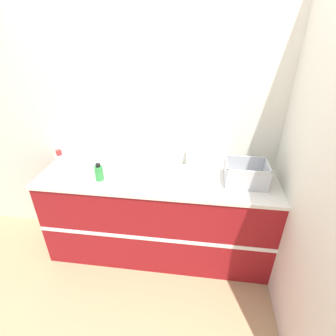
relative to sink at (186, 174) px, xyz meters
name	(u,v)px	position (x,y,z in m)	size (l,w,h in m)	color
ground_plane	(154,272)	(-0.25, -0.36, -0.91)	(12.00, 12.00, 0.00)	tan
wall_back	(162,122)	(-0.25, 0.25, 0.39)	(4.51, 0.06, 2.60)	beige
wall_right	(296,142)	(0.84, -0.07, 0.39)	(0.06, 2.57, 2.60)	beige
counter_cabinet	(158,217)	(-0.25, -0.07, -0.46)	(2.13, 0.60, 0.89)	maroon
sink	(186,174)	(0.00, 0.00, 0.00)	(0.55, 0.34, 0.27)	silver
paper_towel_roll	(125,164)	(-0.52, -0.11, 0.13)	(0.12, 0.12, 0.28)	#4C4C51
dish_rack	(246,175)	(0.51, -0.05, 0.05)	(0.35, 0.27, 0.19)	#B7BABF
bottle_white_spray	(62,164)	(-1.09, -0.14, 0.09)	(0.09, 0.09, 0.25)	white
bottle_green	(99,173)	(-0.74, -0.17, 0.05)	(0.07, 0.07, 0.16)	#2D8C3D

